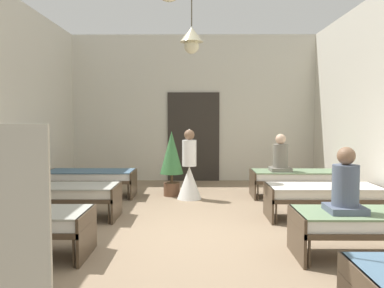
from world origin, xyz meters
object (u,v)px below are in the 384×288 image
at_px(patient_seated_primary, 345,188).
at_px(patient_seated_secondary, 280,157).
at_px(bed_left_row_2, 62,193).
at_px(bed_left_row_1, 12,222).
at_px(nurse_near_aisle, 189,174).
at_px(bed_left_row_3, 91,177).
at_px(potted_plant, 172,157).
at_px(bed_right_row_1, 372,223).
at_px(bed_right_row_2, 323,193).
at_px(bed_right_row_3, 296,177).

bearing_deg(patient_seated_primary, patient_seated_secondary, 90.00).
xyz_separation_m(bed_left_row_2, patient_seated_secondary, (4.10, 1.84, 0.43)).
bearing_deg(bed_left_row_1, nurse_near_aisle, 59.13).
distance_m(bed_left_row_1, patient_seated_primary, 4.12).
bearing_deg(patient_seated_secondary, bed_left_row_2, -155.83).
relative_size(bed_left_row_3, potted_plant, 1.33).
height_order(bed_left_row_1, patient_seated_primary, patient_seated_primary).
distance_m(bed_right_row_1, bed_right_row_2, 1.90).
bearing_deg(nurse_near_aisle, bed_right_row_1, 77.43).
xyz_separation_m(bed_right_row_1, patient_seated_secondary, (-0.35, 3.74, 0.43)).
height_order(bed_left_row_1, patient_seated_secondary, patient_seated_secondary).
height_order(bed_right_row_1, nurse_near_aisle, nurse_near_aisle).
distance_m(bed_right_row_2, patient_seated_secondary, 1.92).
xyz_separation_m(bed_left_row_3, patient_seated_secondary, (4.10, -0.06, 0.43)).
bearing_deg(patient_seated_primary, bed_right_row_3, 84.77).
relative_size(bed_left_row_2, nurse_near_aisle, 1.28).
height_order(nurse_near_aisle, patient_seated_secondary, nurse_near_aisle).
bearing_deg(potted_plant, bed_right_row_2, -36.92).
bearing_deg(bed_left_row_3, nurse_near_aisle, -5.61).
xyz_separation_m(bed_left_row_1, nurse_near_aisle, (2.15, 3.59, 0.09)).
height_order(patient_seated_primary, patient_seated_secondary, same).
xyz_separation_m(bed_left_row_1, potted_plant, (1.75, 3.93, 0.41)).
height_order(bed_left_row_1, bed_right_row_1, same).
xyz_separation_m(bed_right_row_3, patient_seated_secondary, (-0.35, -0.06, 0.43)).
distance_m(bed_left_row_3, potted_plant, 1.80).
xyz_separation_m(bed_left_row_2, nurse_near_aisle, (2.15, 1.69, 0.09)).
height_order(bed_left_row_2, bed_left_row_3, same).
bearing_deg(bed_right_row_3, bed_left_row_3, 180.00).
height_order(bed_left_row_1, bed_left_row_3, same).
relative_size(bed_right_row_2, patient_seated_primary, 2.38).
bearing_deg(bed_left_row_3, patient_seated_primary, -43.04).
relative_size(nurse_near_aisle, patient_seated_secondary, 1.86).
distance_m(bed_left_row_2, nurse_near_aisle, 2.73).
distance_m(patient_seated_primary, potted_plant, 4.60).
relative_size(bed_right_row_3, nurse_near_aisle, 1.28).
xyz_separation_m(nurse_near_aisle, potted_plant, (-0.39, 0.34, 0.32)).
bearing_deg(bed_left_row_1, patient_seated_secondary, 42.38).
bearing_deg(bed_right_row_2, nurse_near_aisle, 143.72).
bearing_deg(nurse_near_aisle, patient_seated_primary, 73.12).
distance_m(bed_left_row_1, bed_right_row_2, 4.84).
xyz_separation_m(bed_left_row_1, patient_seated_secondary, (4.10, 3.74, 0.43)).
bearing_deg(nurse_near_aisle, bed_right_row_3, 139.99).
distance_m(nurse_near_aisle, patient_seated_secondary, 1.99).
distance_m(bed_left_row_2, bed_left_row_3, 1.90).
relative_size(bed_right_row_2, nurse_near_aisle, 1.28).
bearing_deg(patient_seated_secondary, patient_seated_primary, -90.00).
bearing_deg(bed_left_row_2, potted_plant, 49.15).
height_order(bed_left_row_3, potted_plant, potted_plant).
height_order(bed_right_row_1, bed_right_row_3, same).
relative_size(bed_left_row_1, bed_right_row_1, 1.00).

